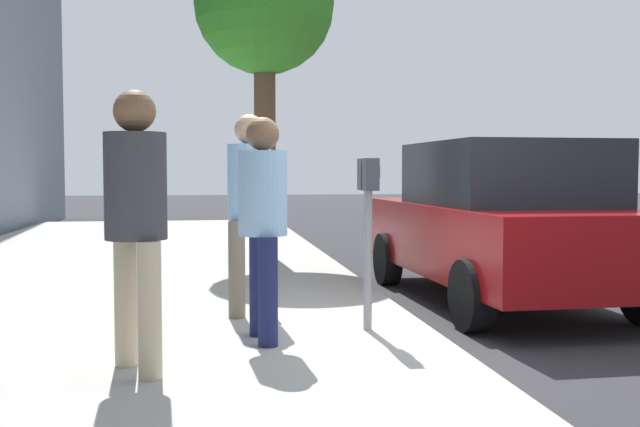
% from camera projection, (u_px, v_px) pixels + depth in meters
% --- Properties ---
extents(ground_plane, '(80.00, 80.00, 0.00)m').
position_uv_depth(ground_plane, '(429.00, 344.00, 6.29)').
color(ground_plane, '#2B2B2D').
rests_on(ground_plane, ground).
extents(sidewalk_slab, '(28.00, 6.00, 0.15)m').
position_uv_depth(sidewalk_slab, '(60.00, 348.00, 5.84)').
color(sidewalk_slab, '#A8A59E').
rests_on(sidewalk_slab, ground_plane).
extents(parking_meter, '(0.36, 0.12, 1.41)m').
position_uv_depth(parking_meter, '(368.00, 207.00, 6.09)').
color(parking_meter, gray).
rests_on(parking_meter, sidewalk_slab).
extents(pedestrian_at_meter, '(0.52, 0.37, 1.72)m').
position_uv_depth(pedestrian_at_meter, '(263.00, 211.00, 5.69)').
color(pedestrian_at_meter, '#191E4C').
rests_on(pedestrian_at_meter, sidewalk_slab).
extents(pedestrian_bystander, '(0.50, 0.40, 1.83)m').
position_uv_depth(pedestrian_bystander, '(136.00, 205.00, 4.79)').
color(pedestrian_bystander, tan).
rests_on(pedestrian_bystander, sidewalk_slab).
extents(parking_officer, '(0.46, 0.40, 1.82)m').
position_uv_depth(parking_officer, '(249.00, 196.00, 6.76)').
color(parking_officer, '#726656').
rests_on(parking_officer, sidewalk_slab).
extents(parked_sedan_near, '(4.45, 2.06, 1.77)m').
position_uv_depth(parked_sedan_near, '(500.00, 222.00, 8.22)').
color(parked_sedan_near, maroon).
rests_on(parked_sedan_near, ground_plane).
extents(street_tree, '(2.06, 2.06, 4.79)m').
position_uv_depth(street_tree, '(264.00, 9.00, 10.94)').
color(street_tree, brown).
rests_on(street_tree, sidewalk_slab).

